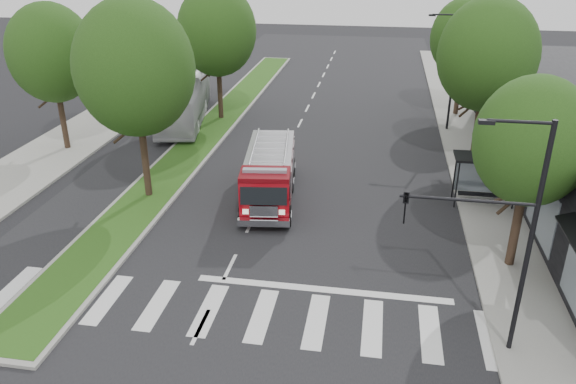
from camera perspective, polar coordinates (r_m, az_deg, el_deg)
name	(u,v)px	position (r m, az deg, el deg)	size (l,w,h in m)	color
ground	(230,267)	(23.76, -5.93, -7.58)	(140.00, 140.00, 0.00)	black
sidewalk_right	(500,189)	(32.59, 20.77, 0.31)	(5.00, 80.00, 0.15)	gray
sidewalk_left	(44,159)	(37.74, -23.57, 3.10)	(5.00, 80.00, 0.15)	gray
median	(214,126)	(41.06, -7.55, 6.63)	(3.00, 50.00, 0.15)	gray
bus_shelter	(486,166)	(29.93, 19.47, 2.47)	(3.20, 1.60, 2.61)	black
tree_right_near	(532,142)	(23.19, 23.56, 4.70)	(4.40, 4.40, 8.05)	black
tree_right_mid	(487,55)	(34.36, 19.60, 12.98)	(5.60, 5.60, 9.72)	black
tree_right_far	(465,38)	(44.22, 17.54, 14.71)	(5.00, 5.00, 8.73)	black
tree_median_near	(135,68)	(28.48, -15.30, 12.03)	(5.80, 5.80, 10.16)	black
tree_median_far	(217,31)	(41.47, -7.25, 15.94)	(5.60, 5.60, 9.72)	black
tree_left_mid	(51,53)	(37.56, -22.90, 12.86)	(5.20, 5.20, 9.16)	black
streetlight_right_near	(502,225)	(18.11, 20.95, -3.14)	(4.08, 0.22, 8.00)	black
streetlight_right_far	(452,67)	(40.41, 16.30, 12.05)	(2.11, 0.20, 8.00)	black
fire_engine	(269,174)	(29.11, -1.90, 1.82)	(3.39, 8.26, 2.78)	#60050B
city_bus	(184,100)	(42.42, -10.52, 9.16)	(2.69, 11.49, 3.20)	#B3B3B7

